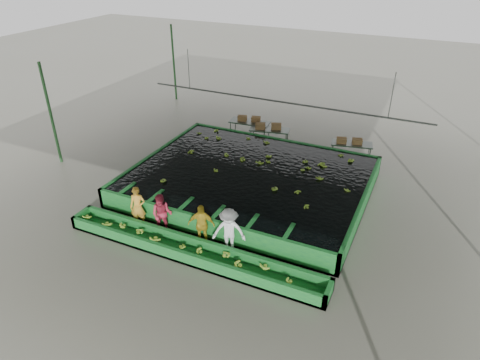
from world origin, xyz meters
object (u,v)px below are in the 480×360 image
at_px(flotation_tank, 250,181).
at_px(worker_a, 138,207).
at_px(sorting_trough, 190,251).
at_px(box_stack_right, 349,143).
at_px(worker_c, 201,225).
at_px(packing_table_right, 351,151).
at_px(box_stack_mid, 268,129).
at_px(worker_d, 229,231).
at_px(packing_table_left, 249,130).
at_px(box_stack_left, 249,121).
at_px(worker_b, 162,214).
at_px(packing_table_mid, 269,137).

height_order(flotation_tank, worker_a, worker_a).
distance_m(sorting_trough, box_stack_right, 10.47).
height_order(sorting_trough, worker_c, worker_c).
bearing_deg(packing_table_right, box_stack_mid, -178.26).
relative_size(worker_d, packing_table_left, 0.82).
height_order(worker_a, worker_c, worker_a).
xyz_separation_m(worker_a, worker_d, (3.89, 0.00, 0.06)).
height_order(worker_a, box_stack_mid, worker_a).
height_order(flotation_tank, worker_c, worker_c).
height_order(packing_table_left, box_stack_left, box_stack_left).
bearing_deg(box_stack_left, worker_a, -92.40).
distance_m(worker_b, box_stack_mid, 9.08).
xyz_separation_m(sorting_trough, box_stack_left, (-2.37, 10.34, 0.75)).
distance_m(sorting_trough, worker_a, 2.94).
bearing_deg(worker_c, box_stack_right, 50.12).
bearing_deg(worker_d, box_stack_right, 56.21).
bearing_deg(worker_b, worker_c, -18.34).
distance_m(worker_a, box_stack_mid, 9.22).
bearing_deg(worker_a, worker_c, -18.43).
distance_m(packing_table_mid, box_stack_right, 4.25).
height_order(sorting_trough, worker_a, worker_a).
relative_size(worker_d, box_stack_mid, 1.31).
distance_m(flotation_tank, box_stack_left, 5.78).
xyz_separation_m(worker_d, packing_table_right, (2.29, 9.19, -0.44)).
bearing_deg(box_stack_mid, sorting_trough, -84.01).
height_order(worker_b, box_stack_mid, worker_b).
xyz_separation_m(flotation_tank, packing_table_right, (3.41, 4.89, 0.01)).
distance_m(packing_table_left, box_stack_left, 0.51).
xyz_separation_m(worker_a, worker_b, (1.10, 0.00, -0.02)).
bearing_deg(box_stack_mid, worker_c, -83.43).
distance_m(worker_d, box_stack_mid, 9.30).
height_order(packing_table_mid, box_stack_left, box_stack_left).
relative_size(worker_b, box_stack_mid, 1.20).
distance_m(box_stack_mid, box_stack_right, 4.31).
height_order(packing_table_left, box_stack_mid, box_stack_mid).
distance_m(sorting_trough, packing_table_mid, 9.91).
bearing_deg(worker_b, sorting_trough, -43.90).
xyz_separation_m(flotation_tank, sorting_trough, (0.00, -5.10, -0.20)).
height_order(sorting_trough, box_stack_mid, box_stack_mid).
relative_size(worker_a, worker_b, 1.02).
height_order(flotation_tank, sorting_trough, flotation_tank).
height_order(flotation_tank, packing_table_right, packing_table_right).
bearing_deg(worker_c, sorting_trough, -110.83).
bearing_deg(worker_a, worker_b, -18.43).
bearing_deg(worker_d, sorting_trough, -164.92).
distance_m(worker_a, worker_b, 1.10).
bearing_deg(box_stack_mid, worker_d, -76.63).
bearing_deg(flotation_tank, sorting_trough, -90.00).
relative_size(worker_d, packing_table_right, 0.90).
relative_size(packing_table_mid, box_stack_left, 1.68).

